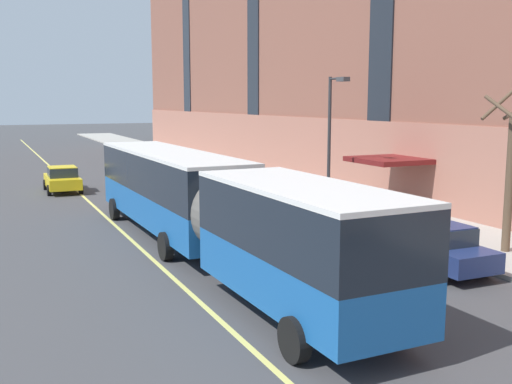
# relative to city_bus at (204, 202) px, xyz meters

# --- Properties ---
(ground_plane) EXTENTS (260.00, 260.00, 0.00)m
(ground_plane) POSITION_rel_city_bus_xyz_m (0.61, -0.56, -2.03)
(ground_plane) COLOR #424244
(sidewalk) EXTENTS (5.33, 160.00, 0.15)m
(sidewalk) POSITION_rel_city_bus_xyz_m (10.24, 2.44, -1.96)
(sidewalk) COLOR #ADA89E
(sidewalk) RESTS_ON ground
(city_bus) EXTENTS (3.21, 20.72, 3.48)m
(city_bus) POSITION_rel_city_bus_xyz_m (0.00, 0.00, 0.00)
(city_bus) COLOR #19569E
(city_bus) RESTS_ON ground
(parked_car_navy_0) EXTENTS (2.05, 4.44, 1.56)m
(parked_car_navy_0) POSITION_rel_city_bus_xyz_m (6.35, -4.40, -1.25)
(parked_car_navy_0) COLOR navy
(parked_car_navy_0) RESTS_ON ground
(parked_car_red_1) EXTENTS (1.96, 4.38, 1.56)m
(parked_car_red_1) POSITION_rel_city_bus_xyz_m (6.45, 12.96, -1.25)
(parked_car_red_1) COLOR #B21E19
(parked_car_red_1) RESTS_ON ground
(parked_car_darkgray_3) EXTENTS (2.05, 4.78, 1.56)m
(parked_car_darkgray_3) POSITION_rel_city_bus_xyz_m (6.48, 20.84, -1.25)
(parked_car_darkgray_3) COLOR #4C4C51
(parked_car_darkgray_3) RESTS_ON ground
(parked_car_silver_6) EXTENTS (2.04, 4.48, 1.56)m
(parked_car_silver_6) POSITION_rel_city_bus_xyz_m (6.32, 27.56, -1.25)
(parked_car_silver_6) COLOR #B7B7BC
(parked_car_silver_6) RESTS_ON ground
(parked_car_black_7) EXTENTS (1.90, 4.25, 1.56)m
(parked_car_black_7) POSITION_rel_city_bus_xyz_m (6.28, 5.33, -1.25)
(parked_car_black_7) COLOR black
(parked_car_black_7) RESTS_ON ground
(taxi_cab) EXTENTS (2.07, 4.27, 1.56)m
(taxi_cab) POSITION_rel_city_bus_xyz_m (-2.54, 18.37, -1.25)
(taxi_cab) COLOR yellow
(taxi_cab) RESTS_ON ground
(street_tree_mid_block) EXTENTS (1.80, 1.90, 6.01)m
(street_tree_mid_block) POSITION_rel_city_bus_xyz_m (9.99, -4.03, 1.20)
(street_tree_mid_block) COLOR brown
(street_tree_mid_block) RESTS_ON sidewalk
(street_lamp) EXTENTS (0.36, 1.48, 6.45)m
(street_lamp) POSITION_rel_city_bus_xyz_m (8.18, 4.92, 2.10)
(street_lamp) COLOR #2D2D30
(street_lamp) RESTS_ON sidewalk
(fire_hydrant) EXTENTS (0.42, 0.24, 0.72)m
(fire_hydrant) POSITION_rel_city_bus_xyz_m (8.08, 11.28, -1.54)
(fire_hydrant) COLOR red
(fire_hydrant) RESTS_ON sidewalk
(lane_centerline) EXTENTS (0.16, 140.00, 0.01)m
(lane_centerline) POSITION_rel_city_bus_xyz_m (-1.70, 2.44, -2.03)
(lane_centerline) COLOR #E0D66B
(lane_centerline) RESTS_ON ground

